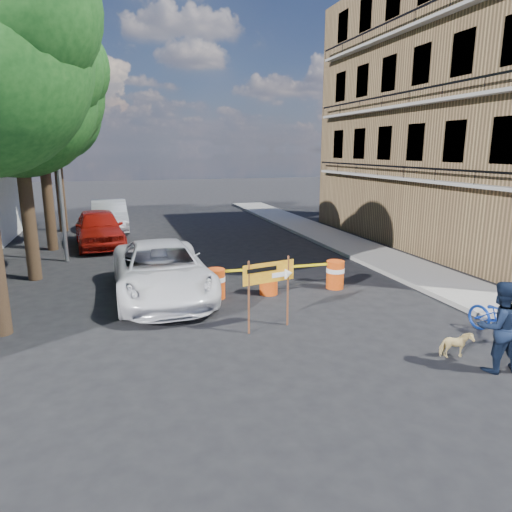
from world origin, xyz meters
TOP-DOWN VIEW (x-y plane):
  - ground at (0.00, 0.00)m, footprint 120.00×120.00m
  - sidewalk_east at (6.20, 6.00)m, footprint 2.40×40.00m
  - apartment_building at (12.00, 8.00)m, footprint 8.00×16.00m
  - tree_mid_a at (-6.74, 7.00)m, footprint 5.25×5.00m
  - tree_mid_b at (-6.73, 12.00)m, footprint 5.67×5.40m
  - tree_far at (-6.74, 17.00)m, footprint 5.04×4.80m
  - streetlamp at (-5.93, 9.50)m, footprint 1.25×0.18m
  - barrel_far_left at (-2.93, 3.11)m, footprint 0.58×0.58m
  - barrel_mid_left at (-1.28, 3.17)m, footprint 0.58×0.58m
  - barrel_mid_right at (0.36, 3.08)m, footprint 0.58×0.58m
  - barrel_far_right at (2.60, 3.05)m, footprint 0.58×0.58m
  - detour_sign at (-0.37, 0.43)m, footprint 1.39×0.41m
  - pedestrian at (3.13, -2.99)m, footprint 1.01×0.84m
  - bicycle at (4.53, -1.75)m, footprint 0.78×1.06m
  - dog at (2.78, -2.29)m, footprint 0.71×0.38m
  - suv_white at (-2.80, 3.83)m, footprint 2.80×5.89m
  - sedan_red at (-4.80, 12.22)m, footprint 2.50×5.17m
  - sedan_silver at (-4.37, 16.22)m, footprint 1.95×5.18m

SIDE VIEW (x-z plane):
  - ground at x=0.00m, z-range 0.00..0.00m
  - sidewalk_east at x=6.20m, z-range 0.00..0.15m
  - dog at x=2.78m, z-range 0.00..0.57m
  - barrel_far_left at x=-2.93m, z-range 0.02..0.92m
  - barrel_mid_left at x=-1.28m, z-range 0.02..0.92m
  - barrel_mid_right at x=0.36m, z-range 0.02..0.92m
  - barrel_far_right at x=2.60m, z-range 0.02..0.92m
  - suv_white at x=-2.80m, z-range 0.00..1.62m
  - sedan_silver at x=-4.37m, z-range 0.00..1.69m
  - sedan_red at x=-4.80m, z-range 0.00..1.70m
  - bicycle at x=4.53m, z-range 0.00..1.86m
  - pedestrian at x=3.13m, z-range 0.00..1.87m
  - detour_sign at x=-0.37m, z-range 0.42..2.23m
  - streetlamp at x=-5.93m, z-range 0.38..8.38m
  - apartment_building at x=12.00m, z-range 0.00..12.00m
  - tree_mid_a at x=-6.74m, z-range 1.67..10.34m
  - tree_far at x=-6.74m, z-range 1.80..10.64m
  - tree_mid_b at x=-6.73m, z-range 1.90..11.53m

